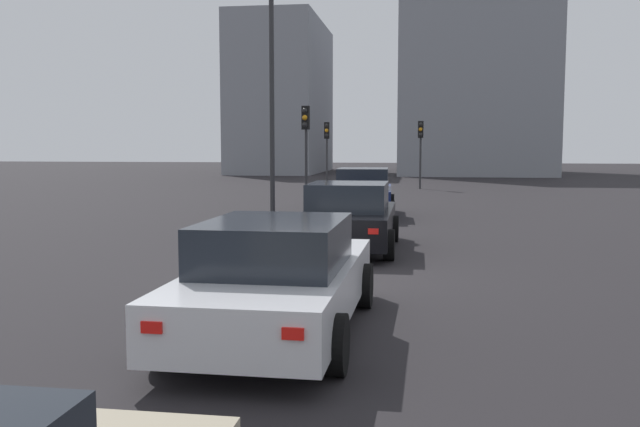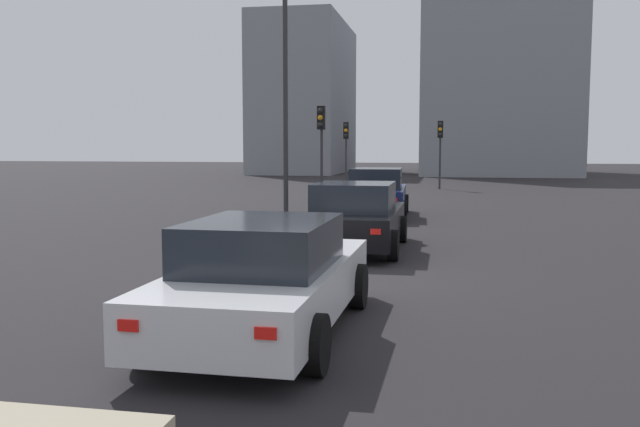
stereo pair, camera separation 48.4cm
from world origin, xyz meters
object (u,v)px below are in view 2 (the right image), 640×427
traffic_light_near_right (321,134)px  street_lamp_kerbside (285,65)px  traffic_light_far_left (346,140)px  car_navy_lead (376,193)px  car_white_third (267,277)px  traffic_light_near_left (440,140)px  car_black_second (355,217)px

traffic_light_near_right → street_lamp_kerbside: size_ratio=0.45×
traffic_light_near_right → traffic_light_far_left: bearing=-168.9°
car_navy_lead → traffic_light_far_left: bearing=9.9°
traffic_light_far_left → street_lamp_kerbside: size_ratio=0.42×
car_white_third → traffic_light_near_right: (17.95, 2.62, 2.06)m
traffic_light_far_left → street_lamp_kerbside: (-15.02, -0.19, 2.36)m
car_white_third → traffic_light_far_left: traffic_light_far_left is taller
car_navy_lead → car_white_third: (-14.34, -0.10, -0.06)m
traffic_light_near_left → car_white_third: bearing=0.4°
car_navy_lead → car_white_third: car_navy_lead is taller
street_lamp_kerbside → car_navy_lead: bearing=-86.3°
traffic_light_near_left → traffic_light_near_right: (-11.04, 4.39, 0.15)m
car_black_second → traffic_light_near_left: (22.02, -1.60, 1.88)m
car_black_second → traffic_light_near_left: traffic_light_near_left is taller
traffic_light_far_left → traffic_light_near_left: bearing=85.6°
car_black_second → street_lamp_kerbside: (7.17, 3.28, 4.22)m
traffic_light_near_right → street_lamp_kerbside: 4.42m
car_navy_lead → traffic_light_far_left: (14.83, 3.19, 1.83)m
car_black_second → traffic_light_near_right: bearing=14.2°
car_navy_lead → traffic_light_near_right: 4.84m
traffic_light_near_left → traffic_light_far_left: bearing=-88.0°
car_white_third → traffic_light_near_left: (28.99, -1.78, 1.91)m
car_black_second → street_lamp_kerbside: street_lamp_kerbside is taller
traffic_light_near_right → traffic_light_far_left: size_ratio=1.07×
traffic_light_near_left → traffic_light_far_left: (0.17, 5.08, -0.02)m
car_black_second → car_white_third: car_black_second is taller
car_black_second → traffic_light_far_left: (22.20, 3.47, 1.86)m
traffic_light_near_right → car_black_second: bearing=21.9°
car_navy_lead → traffic_light_near_left: traffic_light_near_left is taller
car_white_third → traffic_light_near_left: bearing=-2.5°
car_navy_lead → street_lamp_kerbside: (-0.20, 3.01, 4.19)m
car_white_third → traffic_light_near_left: size_ratio=1.34×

